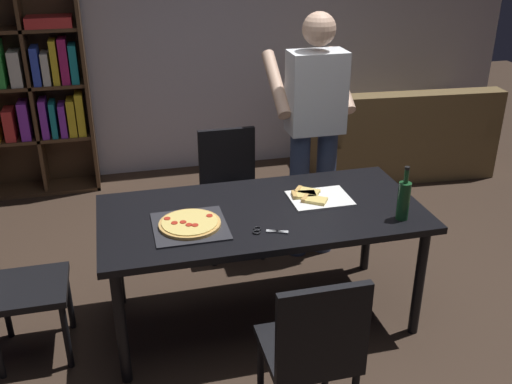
{
  "coord_description": "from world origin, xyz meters",
  "views": [
    {
      "loc": [
        -0.77,
        -2.93,
        2.29
      ],
      "look_at": [
        0.0,
        0.15,
        0.8
      ],
      "focal_mm": 41.26,
      "sensor_mm": 36.0,
      "label": 1
    }
  ],
  "objects_px": {
    "dining_table": "(262,221)",
    "pepperoni_pizza_on_tray": "(190,225)",
    "chair_left_end": "(9,278)",
    "bookshelf": "(2,89)",
    "couch": "(398,141)",
    "chair_far_side": "(230,184)",
    "person_serving_pizza": "(314,124)",
    "kitchen_scissors": "(264,231)",
    "chair_near_camera": "(314,347)",
    "wine_bottle": "(404,199)"
  },
  "relations": [
    {
      "from": "person_serving_pizza",
      "to": "pepperoni_pizza_on_tray",
      "type": "xyz_separation_m",
      "value": [
        -0.99,
        -0.81,
        -0.23
      ]
    },
    {
      "from": "kitchen_scissors",
      "to": "wine_bottle",
      "type": "bearing_deg",
      "value": -2.9
    },
    {
      "from": "pepperoni_pizza_on_tray",
      "to": "kitchen_scissors",
      "type": "xyz_separation_m",
      "value": [
        0.38,
        -0.15,
        -0.01
      ]
    },
    {
      "from": "chair_left_end",
      "to": "person_serving_pizza",
      "type": "distance_m",
      "value": 2.15
    },
    {
      "from": "dining_table",
      "to": "pepperoni_pizza_on_tray",
      "type": "distance_m",
      "value": 0.45
    },
    {
      "from": "chair_left_end",
      "to": "chair_near_camera",
      "type": "bearing_deg",
      "value": -33.31
    },
    {
      "from": "kitchen_scissors",
      "to": "person_serving_pizza",
      "type": "bearing_deg",
      "value": 57.66
    },
    {
      "from": "person_serving_pizza",
      "to": "chair_near_camera",
      "type": "bearing_deg",
      "value": -108.6
    },
    {
      "from": "chair_far_side",
      "to": "chair_left_end",
      "type": "height_order",
      "value": "same"
    },
    {
      "from": "dining_table",
      "to": "bookshelf",
      "type": "distance_m",
      "value": 2.93
    },
    {
      "from": "dining_table",
      "to": "wine_bottle",
      "type": "xyz_separation_m",
      "value": [
        0.74,
        -0.29,
        0.19
      ]
    },
    {
      "from": "dining_table",
      "to": "bookshelf",
      "type": "height_order",
      "value": "bookshelf"
    },
    {
      "from": "person_serving_pizza",
      "to": "dining_table",
      "type": "bearing_deg",
      "value": -127.85
    },
    {
      "from": "chair_left_end",
      "to": "pepperoni_pizza_on_tray",
      "type": "relative_size",
      "value": 2.25
    },
    {
      "from": "chair_left_end",
      "to": "kitchen_scissors",
      "type": "relative_size",
      "value": 4.55
    },
    {
      "from": "chair_left_end",
      "to": "dining_table",
      "type": "bearing_deg",
      "value": 0.0
    },
    {
      "from": "dining_table",
      "to": "wine_bottle",
      "type": "height_order",
      "value": "wine_bottle"
    },
    {
      "from": "chair_left_end",
      "to": "wine_bottle",
      "type": "height_order",
      "value": "wine_bottle"
    },
    {
      "from": "dining_table",
      "to": "chair_left_end",
      "type": "relative_size",
      "value": 2.08
    },
    {
      "from": "chair_far_side",
      "to": "pepperoni_pizza_on_tray",
      "type": "distance_m",
      "value": 1.15
    },
    {
      "from": "pepperoni_pizza_on_tray",
      "to": "wine_bottle",
      "type": "distance_m",
      "value": 1.19
    },
    {
      "from": "dining_table",
      "to": "chair_left_end",
      "type": "xyz_separation_m",
      "value": [
        -1.42,
        0.0,
        -0.17
      ]
    },
    {
      "from": "chair_left_end",
      "to": "couch",
      "type": "distance_m",
      "value": 3.87
    },
    {
      "from": "pepperoni_pizza_on_tray",
      "to": "kitchen_scissors",
      "type": "height_order",
      "value": "pepperoni_pizza_on_tray"
    },
    {
      "from": "dining_table",
      "to": "pepperoni_pizza_on_tray",
      "type": "height_order",
      "value": "pepperoni_pizza_on_tray"
    },
    {
      "from": "couch",
      "to": "bookshelf",
      "type": "relative_size",
      "value": 0.9
    },
    {
      "from": "chair_left_end",
      "to": "couch",
      "type": "xyz_separation_m",
      "value": [
        3.31,
        1.99,
        -0.21
      ]
    },
    {
      "from": "chair_near_camera",
      "to": "chair_left_end",
      "type": "height_order",
      "value": "same"
    },
    {
      "from": "couch",
      "to": "wine_bottle",
      "type": "distance_m",
      "value": 2.61
    },
    {
      "from": "chair_far_side",
      "to": "couch",
      "type": "bearing_deg",
      "value": 29.08
    },
    {
      "from": "chair_far_side",
      "to": "pepperoni_pizza_on_tray",
      "type": "height_order",
      "value": "chair_far_side"
    },
    {
      "from": "chair_far_side",
      "to": "chair_left_end",
      "type": "bearing_deg",
      "value": -146.69
    },
    {
      "from": "dining_table",
      "to": "chair_left_end",
      "type": "bearing_deg",
      "value": 180.0
    },
    {
      "from": "chair_near_camera",
      "to": "couch",
      "type": "distance_m",
      "value": 3.49
    },
    {
      "from": "bookshelf",
      "to": "pepperoni_pizza_on_tray",
      "type": "distance_m",
      "value": 2.78
    },
    {
      "from": "bookshelf",
      "to": "couch",
      "type": "bearing_deg",
      "value": -6.2
    },
    {
      "from": "bookshelf",
      "to": "wine_bottle",
      "type": "distance_m",
      "value": 3.6
    },
    {
      "from": "bookshelf",
      "to": "pepperoni_pizza_on_tray",
      "type": "bearing_deg",
      "value": -63.17
    },
    {
      "from": "chair_left_end",
      "to": "pepperoni_pizza_on_tray",
      "type": "distance_m",
      "value": 1.02
    },
    {
      "from": "chair_far_side",
      "to": "person_serving_pizza",
      "type": "height_order",
      "value": "person_serving_pizza"
    },
    {
      "from": "chair_near_camera",
      "to": "bookshelf",
      "type": "xyz_separation_m",
      "value": [
        -1.69,
        3.31,
        0.44
      ]
    },
    {
      "from": "kitchen_scissors",
      "to": "chair_left_end",
      "type": "bearing_deg",
      "value": 169.77
    },
    {
      "from": "person_serving_pizza",
      "to": "kitchen_scissors",
      "type": "height_order",
      "value": "person_serving_pizza"
    },
    {
      "from": "chair_left_end",
      "to": "couch",
      "type": "bearing_deg",
      "value": 30.94
    },
    {
      "from": "wine_bottle",
      "to": "chair_near_camera",
      "type": "bearing_deg",
      "value": -138.7
    },
    {
      "from": "kitchen_scissors",
      "to": "couch",
      "type": "bearing_deg",
      "value": 48.89
    },
    {
      "from": "chair_left_end",
      "to": "kitchen_scissors",
      "type": "distance_m",
      "value": 1.41
    },
    {
      "from": "pepperoni_pizza_on_tray",
      "to": "wine_bottle",
      "type": "xyz_separation_m",
      "value": [
        1.17,
        -0.19,
        0.1
      ]
    },
    {
      "from": "bookshelf",
      "to": "dining_table",
      "type": "bearing_deg",
      "value": -54.64
    },
    {
      "from": "couch",
      "to": "bookshelf",
      "type": "xyz_separation_m",
      "value": [
        -3.58,
        0.39,
        0.65
      ]
    }
  ]
}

